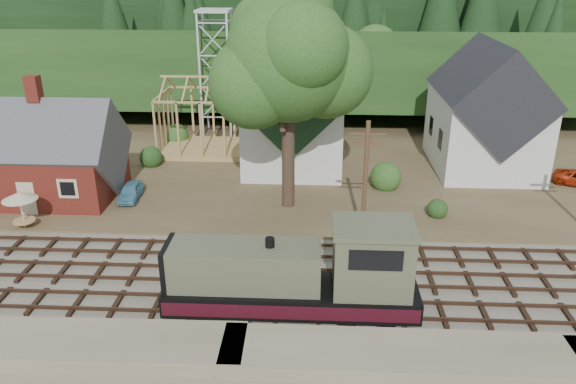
{
  "coord_description": "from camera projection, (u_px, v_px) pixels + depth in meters",
  "views": [
    {
      "loc": [
        3.92,
        -27.17,
        16.87
      ],
      "look_at": [
        2.19,
        6.0,
        3.0
      ],
      "focal_mm": 35.0,
      "sensor_mm": 36.0,
      "label": 1
    }
  ],
  "objects": [
    {
      "name": "timber_frame",
      "position": [
        207.0,
        120.0,
        51.03
      ],
      "size": [
        8.2,
        6.2,
        6.99
      ],
      "color": "tan",
      "rests_on": "village_flat"
    },
    {
      "name": "telegraph_pole_near",
      "position": [
        365.0,
        180.0,
        34.55
      ],
      "size": [
        2.2,
        0.28,
        8.0
      ],
      "color": "#4C331E",
      "rests_on": "ground"
    },
    {
      "name": "locomotive",
      "position": [
        301.0,
        277.0,
        27.96
      ],
      "size": [
        12.51,
        3.13,
        4.99
      ],
      "color": "black",
      "rests_on": "railroad_bed"
    },
    {
      "name": "farmhouse",
      "position": [
        486.0,
        115.0,
        46.5
      ],
      "size": [
        8.4,
        10.8,
        10.6
      ],
      "color": "silver",
      "rests_on": "village_flat"
    },
    {
      "name": "church",
      "position": [
        294.0,
        107.0,
        47.77
      ],
      "size": [
        8.4,
        15.17,
        13.0
      ],
      "color": "silver",
      "rests_on": "village_flat"
    },
    {
      "name": "depot",
      "position": [
        46.0,
        158.0,
        41.39
      ],
      "size": [
        10.8,
        7.41,
        9.0
      ],
      "color": "#561F13",
      "rests_on": "village_flat"
    },
    {
      "name": "railroad_bed",
      "position": [
        244.0,
        280.0,
        31.69
      ],
      "size": [
        64.0,
        11.0,
        0.16
      ],
      "primitive_type": "cube",
      "color": "#726B5B",
      "rests_on": "ground"
    },
    {
      "name": "big_tree",
      "position": [
        291.0,
        67.0,
        36.98
      ],
      "size": [
        10.9,
        8.4,
        14.7
      ],
      "color": "#38281E",
      "rests_on": "village_flat"
    },
    {
      "name": "car_blue",
      "position": [
        131.0,
        191.0,
        41.57
      ],
      "size": [
        1.58,
        3.52,
        1.18
      ],
      "primitive_type": "imported",
      "rotation": [
        0.0,
        0.0,
        0.06
      ],
      "color": "#5AA4C1",
      "rests_on": "village_flat"
    },
    {
      "name": "ridge",
      "position": [
        291.0,
        78.0,
        85.18
      ],
      "size": [
        80.0,
        20.0,
        12.0
      ],
      "primitive_type": "cube",
      "color": "black",
      "rests_on": "ground"
    },
    {
      "name": "village_flat",
      "position": [
        270.0,
        168.0,
        48.26
      ],
      "size": [
        64.0,
        26.0,
        0.3
      ],
      "primitive_type": "cube",
      "color": "brown",
      "rests_on": "ground"
    },
    {
      "name": "lattice_tower",
      "position": [
        215.0,
        35.0,
        53.95
      ],
      "size": [
        3.2,
        3.2,
        12.12
      ],
      "color": "silver",
      "rests_on": "village_flat"
    },
    {
      "name": "ground",
      "position": [
        244.0,
        281.0,
        31.73
      ],
      "size": [
        140.0,
        140.0,
        0.0
      ],
      "primitive_type": "plane",
      "color": "#384C1E",
      "rests_on": "ground"
    },
    {
      "name": "hillside",
      "position": [
        286.0,
        104.0,
        70.43
      ],
      "size": [
        70.0,
        28.96,
        12.74
      ],
      "primitive_type": "cube",
      "rotation": [
        -0.17,
        0.0,
        0.0
      ],
      "color": "#1E3F19",
      "rests_on": "ground"
    },
    {
      "name": "patio_set",
      "position": [
        20.0,
        198.0,
        36.59
      ],
      "size": [
        2.25,
        2.25,
        2.5
      ],
      "color": "silver",
      "rests_on": "village_flat"
    }
  ]
}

